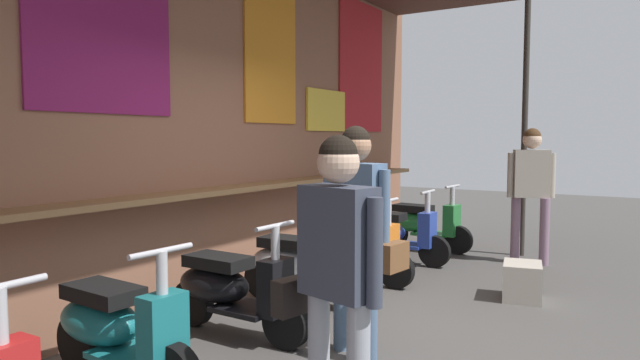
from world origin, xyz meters
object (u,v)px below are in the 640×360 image
(shopper_passing, at_px, (336,260))
(scooter_black, at_px, (229,288))
(shopper_with_handbag, at_px, (357,217))
(merchandise_crate, at_px, (522,281))
(scooter_green, at_px, (420,223))
(scooter_silver, at_px, (298,265))
(scooter_blue, at_px, (392,233))
(scooter_orange, at_px, (349,247))
(shopper_browsing, at_px, (531,179))
(scooter_teal, at_px, (115,327))

(shopper_passing, bearing_deg, scooter_black, -108.77)
(shopper_with_handbag, height_order, merchandise_crate, shopper_with_handbag)
(scooter_green, bearing_deg, scooter_black, -85.99)
(scooter_green, height_order, shopper_passing, shopper_passing)
(scooter_silver, distance_m, shopper_with_handbag, 1.56)
(scooter_blue, bearing_deg, shopper_with_handbag, -71.51)
(scooter_orange, xyz_separation_m, shopper_with_handbag, (-1.88, -1.11, 0.66))
(scooter_green, relative_size, shopper_passing, 0.86)
(scooter_black, xyz_separation_m, scooter_orange, (2.04, 0.00, 0.00))
(scooter_orange, relative_size, scooter_green, 1.00)
(shopper_browsing, bearing_deg, scooter_orange, 120.67)
(shopper_browsing, bearing_deg, scooter_silver, 131.00)
(scooter_silver, bearing_deg, scooter_green, 86.45)
(scooter_orange, xyz_separation_m, shopper_browsing, (2.04, -1.54, 0.71))
(scooter_teal, xyz_separation_m, shopper_with_handbag, (1.27, -1.11, 0.66))
(shopper_browsing, bearing_deg, merchandise_crate, 167.08)
(scooter_green, distance_m, shopper_with_handbag, 4.23)
(shopper_browsing, bearing_deg, scooter_teal, 141.19)
(scooter_black, bearing_deg, shopper_browsing, 70.03)
(scooter_orange, relative_size, shopper_with_handbag, 0.82)
(shopper_browsing, bearing_deg, scooter_green, 64.08)
(scooter_silver, xyz_separation_m, scooter_blue, (2.17, 0.00, 0.00))
(shopper_passing, bearing_deg, shopper_browsing, -166.64)
(scooter_black, xyz_separation_m, shopper_browsing, (4.08, -1.54, 0.71))
(scooter_silver, distance_m, scooter_green, 3.16)
(shopper_with_handbag, bearing_deg, scooter_black, 104.85)
(scooter_orange, relative_size, merchandise_crate, 3.08)
(shopper_with_handbag, distance_m, merchandise_crate, 2.45)
(scooter_blue, bearing_deg, scooter_black, -91.62)
(scooter_orange, bearing_deg, scooter_blue, 90.23)
(scooter_silver, height_order, shopper_passing, shopper_passing)
(scooter_black, xyz_separation_m, scooter_blue, (3.19, -0.00, 0.00))
(shopper_with_handbag, bearing_deg, scooter_teal, 145.90)
(scooter_green, height_order, shopper_with_handbag, shopper_with_handbag)
(scooter_orange, height_order, scooter_blue, same)
(scooter_black, relative_size, shopper_with_handbag, 0.82)
(merchandise_crate, bearing_deg, scooter_green, 44.79)
(scooter_blue, distance_m, shopper_with_handbag, 3.30)
(scooter_teal, xyz_separation_m, scooter_black, (1.12, 0.00, 0.00))
(scooter_green, distance_m, merchandise_crate, 2.60)
(scooter_black, height_order, shopper_passing, shopper_passing)
(scooter_silver, distance_m, merchandise_crate, 2.26)
(shopper_browsing, bearing_deg, shopper_passing, 158.27)
(scooter_orange, xyz_separation_m, merchandise_crate, (0.30, -1.83, -0.20))
(scooter_blue, xyz_separation_m, scooter_green, (0.99, -0.00, 0.00))
(scooter_orange, distance_m, shopper_passing, 3.46)
(shopper_passing, bearing_deg, scooter_orange, -139.38)
(scooter_black, height_order, merchandise_crate, scooter_black)
(scooter_blue, bearing_deg, shopper_passing, -70.70)
(scooter_green, height_order, merchandise_crate, scooter_green)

